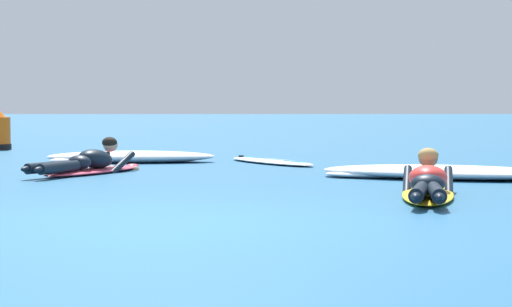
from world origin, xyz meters
TOP-DOWN VIEW (x-y plane):
  - ground_plane at (0.00, 10.00)m, footprint 120.00×120.00m
  - surfer_near at (2.50, 1.98)m, footprint 0.98×2.61m
  - surfer_far at (-1.47, 5.38)m, footprint 1.47×2.35m
  - drifting_surfboard at (1.11, 7.55)m, footprint 1.59×2.26m
  - whitewater_mid_left at (3.20, 4.45)m, footprint 3.28×1.98m
  - whitewater_mid_right at (-1.14, 7.82)m, footprint 2.76×1.01m

SIDE VIEW (x-z plane):
  - ground_plane at x=0.00m, z-range 0.00..0.00m
  - drifting_surfboard at x=1.11m, z-range -0.05..0.11m
  - whitewater_mid_left at x=3.20m, z-range -0.01..0.17m
  - whitewater_mid_right at x=-1.14m, z-range -0.01..0.19m
  - surfer_near at x=2.50m, z-range -0.13..0.41m
  - surfer_far at x=-1.47m, z-range -0.13..0.41m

